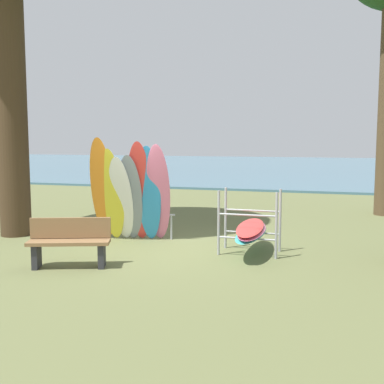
# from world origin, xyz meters

# --- Properties ---
(ground_plane) EXTENTS (80.00, 80.00, 0.00)m
(ground_plane) POSITION_xyz_m (0.00, 0.00, 0.00)
(ground_plane) COLOR #60663D
(lake_water) EXTENTS (80.00, 36.00, 0.10)m
(lake_water) POSITION_xyz_m (0.00, 29.06, 0.05)
(lake_water) COLOR #477084
(lake_water) RESTS_ON ground
(leaning_board_pile) EXTENTS (1.81, 0.98, 2.27)m
(leaning_board_pile) POSITION_xyz_m (-0.85, 0.54, 1.03)
(leaning_board_pile) COLOR orange
(leaning_board_pile) RESTS_ON ground
(board_storage_rack) EXTENTS (1.15, 2.13, 1.25)m
(board_storage_rack) POSITION_xyz_m (1.88, 0.14, 0.47)
(board_storage_rack) COLOR #9EA0A5
(board_storage_rack) RESTS_ON ground
(park_bench) EXTENTS (1.46, 0.86, 0.85)m
(park_bench) POSITION_xyz_m (-0.98, -1.77, 0.45)
(park_bench) COLOR #2D2D33
(park_bench) RESTS_ON ground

